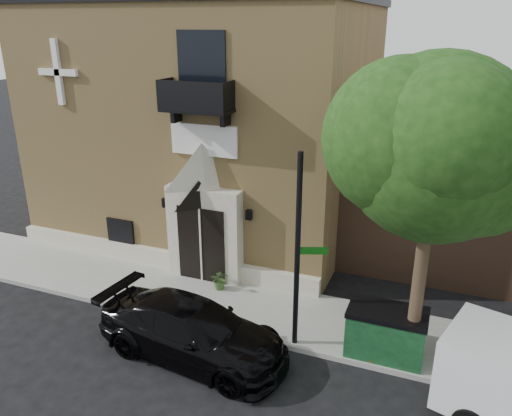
{
  "coord_description": "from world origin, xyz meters",
  "views": [
    {
      "loc": [
        6.26,
        -10.91,
        8.41
      ],
      "look_at": [
        1.15,
        2.0,
        3.22
      ],
      "focal_mm": 35.0,
      "sensor_mm": 36.0,
      "label": 1
    }
  ],
  "objects": [
    {
      "name": "dumpster",
      "position": [
        5.35,
        0.62,
        0.82
      ],
      "size": [
        2.02,
        1.15,
        1.32
      ],
      "rotation": [
        0.0,
        0.0,
        0.0
      ],
      "color": "#0E3418",
      "rests_on": "sidewalk"
    },
    {
      "name": "black_sedan",
      "position": [
        0.58,
        -1.13,
        0.77
      ],
      "size": [
        5.51,
        2.72,
        1.54
      ],
      "primitive_type": "imported",
      "rotation": [
        0.0,
        0.0,
        1.46
      ],
      "color": "black",
      "rests_on": "ground"
    },
    {
      "name": "sidewalk",
      "position": [
        1.0,
        1.5,
        0.07
      ],
      "size": [
        42.0,
        3.0,
        0.15
      ],
      "primitive_type": "cube",
      "color": "gray",
      "rests_on": "ground"
    },
    {
      "name": "planter",
      "position": [
        -0.17,
        2.13,
        0.49
      ],
      "size": [
        0.72,
        0.67,
        0.67
      ],
      "primitive_type": "imported",
      "rotation": [
        0.0,
        0.0,
        0.28
      ],
      "color": "#44612E",
      "rests_on": "sidewalk"
    },
    {
      "name": "church",
      "position": [
        -2.99,
        7.95,
        4.63
      ],
      "size": [
        12.2,
        11.01,
        9.3
      ],
      "color": "tan",
      "rests_on": "ground"
    },
    {
      "name": "ground",
      "position": [
        0.0,
        0.0,
        0.0
      ],
      "size": [
        120.0,
        120.0,
        0.0
      ],
      "primitive_type": "plane",
      "color": "black",
      "rests_on": "ground"
    },
    {
      "name": "fire_hydrant",
      "position": [
        5.08,
        0.24,
        0.52
      ],
      "size": [
        0.43,
        0.34,
        0.75
      ],
      "color": "#A01801",
      "rests_on": "sidewalk"
    },
    {
      "name": "street_sign",
      "position": [
        3.0,
        0.25,
        2.86
      ],
      "size": [
        1.04,
        0.81,
        5.38
      ],
      "rotation": [
        0.0,
        0.0,
        0.36
      ],
      "color": "black",
      "rests_on": "sidewalk"
    },
    {
      "name": "street_tree_left",
      "position": [
        6.03,
        0.35,
        5.87
      ],
      "size": [
        4.97,
        4.38,
        7.77
      ],
      "color": "#38281C",
      "rests_on": "sidewalk"
    }
  ]
}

